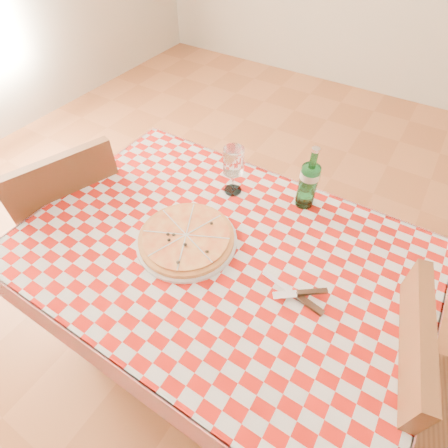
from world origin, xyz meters
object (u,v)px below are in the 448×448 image
Objects in this scene: dining_table at (220,268)px; chair_far at (76,220)px; chair_near at (410,394)px; pizza_plate at (186,237)px; wine_glass at (233,171)px; water_bottle at (309,178)px.

chair_far is (-0.74, -0.04, -0.14)m from dining_table.
chair_near is 2.68× the size of pizza_plate.
chair_near is at bearing -18.63° from wine_glass.
water_bottle is at bearing 55.79° from pizza_plate.
wine_glass is at bearing 112.50° from dining_table.
dining_table is 0.35m from wine_glass.
chair_far is 3.78× the size of water_bottle.
chair_near is 0.84m from pizza_plate.
chair_near is at bearing 1.98° from pizza_plate.
water_bottle is (0.25, 0.37, 0.10)m from pizza_plate.
pizza_plate is at bearing -160.13° from chair_far.
pizza_plate is at bearing -89.82° from wine_glass.
pizza_plate is 0.46m from water_bottle.
water_bottle reaches higher than pizza_plate.
water_bottle reaches higher than chair_near.
chair_far is at bearing -177.27° from dining_table.
dining_table is 0.44m from water_bottle.
wine_glass is (-0.11, 0.27, 0.19)m from dining_table.
water_bottle is (0.14, 0.35, 0.22)m from dining_table.
pizza_plate is at bearing -124.21° from water_bottle.
chair_far reaches higher than chair_near.
chair_near is 4.70× the size of wine_glass.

